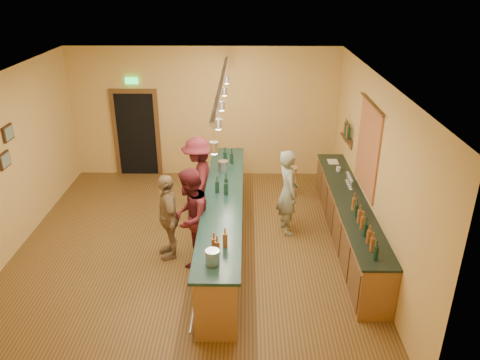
{
  "coord_description": "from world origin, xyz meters",
  "views": [
    {
      "loc": [
        1.02,
        -7.57,
        4.81
      ],
      "look_at": [
        0.92,
        0.2,
        1.3
      ],
      "focal_mm": 35.0,
      "sensor_mm": 36.0,
      "label": 1
    }
  ],
  "objects_px": {
    "bar_stool": "(290,173)",
    "back_counter": "(349,220)",
    "customer_b": "(168,216)",
    "customer_c": "(199,179)",
    "customer_a": "(190,218)",
    "tasting_bar": "(223,219)",
    "bartender": "(288,192)"
  },
  "relations": [
    {
      "from": "bartender",
      "to": "customer_b",
      "type": "relative_size",
      "value": 1.08
    },
    {
      "from": "customer_b",
      "to": "bar_stool",
      "type": "relative_size",
      "value": 2.23
    },
    {
      "from": "back_counter",
      "to": "customer_b",
      "type": "bearing_deg",
      "value": -172.3
    },
    {
      "from": "bar_stool",
      "to": "back_counter",
      "type": "bearing_deg",
      "value": -64.99
    },
    {
      "from": "back_counter",
      "to": "tasting_bar",
      "type": "xyz_separation_m",
      "value": [
        -2.35,
        -0.18,
        0.12
      ]
    },
    {
      "from": "customer_b",
      "to": "customer_a",
      "type": "bearing_deg",
      "value": 45.01
    },
    {
      "from": "customer_b",
      "to": "bar_stool",
      "type": "height_order",
      "value": "customer_b"
    },
    {
      "from": "customer_a",
      "to": "customer_b",
      "type": "xyz_separation_m",
      "value": [
        -0.42,
        0.22,
        -0.09
      ]
    },
    {
      "from": "customer_a",
      "to": "bar_stool",
      "type": "bearing_deg",
      "value": 153.23
    },
    {
      "from": "customer_b",
      "to": "customer_c",
      "type": "xyz_separation_m",
      "value": [
        0.42,
        1.39,
        0.09
      ]
    },
    {
      "from": "back_counter",
      "to": "customer_c",
      "type": "relative_size",
      "value": 2.55
    },
    {
      "from": "bar_stool",
      "to": "customer_c",
      "type": "bearing_deg",
      "value": -151.23
    },
    {
      "from": "customer_b",
      "to": "back_counter",
      "type": "bearing_deg",
      "value": 79.98
    },
    {
      "from": "bartender",
      "to": "customer_b",
      "type": "height_order",
      "value": "bartender"
    },
    {
      "from": "bartender",
      "to": "customer_a",
      "type": "height_order",
      "value": "customer_a"
    },
    {
      "from": "tasting_bar",
      "to": "customer_b",
      "type": "xyz_separation_m",
      "value": [
        -0.97,
        -0.27,
        0.19
      ]
    },
    {
      "from": "bar_stool",
      "to": "bartender",
      "type": "bearing_deg",
      "value": -96.6
    },
    {
      "from": "customer_a",
      "to": "bartender",
      "type": "bearing_deg",
      "value": 131.25
    },
    {
      "from": "customer_a",
      "to": "bar_stool",
      "type": "height_order",
      "value": "customer_a"
    },
    {
      "from": "customer_b",
      "to": "bar_stool",
      "type": "distance_m",
      "value": 3.44
    },
    {
      "from": "back_counter",
      "to": "customer_b",
      "type": "distance_m",
      "value": 3.37
    },
    {
      "from": "customer_c",
      "to": "customer_a",
      "type": "bearing_deg",
      "value": -0.55
    },
    {
      "from": "tasting_bar",
      "to": "customer_c",
      "type": "xyz_separation_m",
      "value": [
        -0.55,
        1.13,
        0.29
      ]
    },
    {
      "from": "customer_b",
      "to": "customer_c",
      "type": "height_order",
      "value": "customer_c"
    },
    {
      "from": "tasting_bar",
      "to": "customer_a",
      "type": "distance_m",
      "value": 0.79
    },
    {
      "from": "customer_b",
      "to": "bar_stool",
      "type": "xyz_separation_m",
      "value": [
        2.38,
        2.47,
        -0.23
      ]
    },
    {
      "from": "tasting_bar",
      "to": "customer_b",
      "type": "height_order",
      "value": "customer_b"
    },
    {
      "from": "customer_a",
      "to": "customer_c",
      "type": "height_order",
      "value": "same"
    },
    {
      "from": "bartender",
      "to": "customer_a",
      "type": "distance_m",
      "value": 2.09
    },
    {
      "from": "customer_a",
      "to": "tasting_bar",
      "type": "bearing_deg",
      "value": 140.91
    },
    {
      "from": "tasting_bar",
      "to": "bartender",
      "type": "height_order",
      "value": "bartender"
    },
    {
      "from": "customer_c",
      "to": "bar_stool",
      "type": "distance_m",
      "value": 2.26
    }
  ]
}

